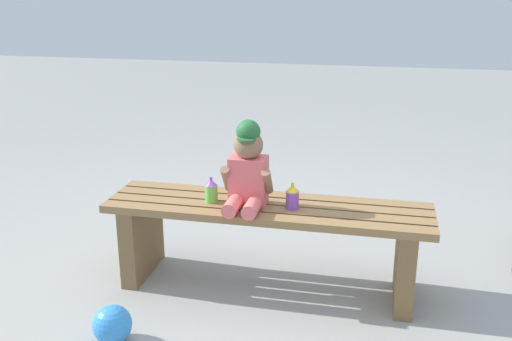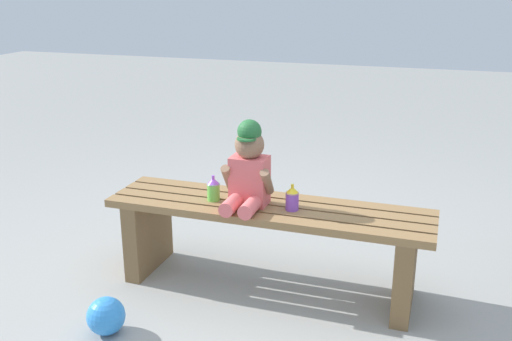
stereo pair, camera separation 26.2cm
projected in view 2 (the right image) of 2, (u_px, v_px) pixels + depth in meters
name	position (u px, v px, depth m)	size (l,w,h in m)	color
ground_plane	(268.00, 286.00, 2.85)	(16.00, 16.00, 0.00)	#999993
park_bench	(268.00, 232.00, 2.76)	(1.53, 0.37, 0.43)	olive
child_figure	(248.00, 169.00, 2.66)	(0.23, 0.27, 0.40)	#E56666
sippy_cup_left	(213.00, 189.00, 2.75)	(0.06, 0.06, 0.12)	#66CC4C
sippy_cup_right	(292.00, 198.00, 2.64)	(0.06, 0.06, 0.12)	#8C4CCC
toy_ball	(106.00, 316.00, 2.44)	(0.16, 0.16, 0.16)	#338CE5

